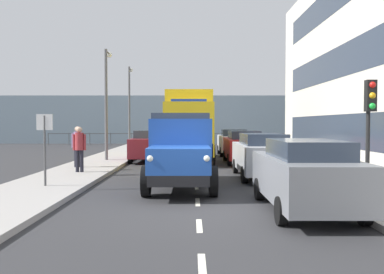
{
  "coord_description": "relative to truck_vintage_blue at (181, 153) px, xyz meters",
  "views": [
    {
      "loc": [
        0.15,
        10.02,
        2.11
      ],
      "look_at": [
        0.15,
        -12.49,
        1.35
      ],
      "focal_mm": 37.84,
      "sensor_mm": 36.0,
      "label": 1
    }
  ],
  "objects": [
    {
      "name": "car_grey_kerbside_near",
      "position": [
        -3.06,
        3.19,
        -0.28
      ],
      "size": [
        1.9,
        4.48,
        1.72
      ],
      "color": "slate",
      "rests_on": "ground_plane"
    },
    {
      "name": "lorry_cargo_yellow",
      "position": [
        -0.19,
        -9.86,
        0.9
      ],
      "size": [
        2.58,
        8.2,
        3.87
      ],
      "color": "gold",
      "rests_on": "ground_plane"
    },
    {
      "name": "pedestrian_in_dark_coat",
      "position": [
        4.77,
        -5.2,
        0.05
      ],
      "size": [
        0.53,
        0.34,
        1.82
      ],
      "color": "black",
      "rests_on": "sidewalk_right"
    },
    {
      "name": "road_centreline_markings",
      "position": [
        -0.5,
        -6.88,
        -1.17
      ],
      "size": [
        0.12,
        33.73,
        0.01
      ],
      "color": "silver",
      "rests_on": "ground_plane"
    },
    {
      "name": "lamp_post_far",
      "position": [
        4.57,
        -19.02,
        2.79
      ],
      "size": [
        0.32,
        1.14,
        6.4
      ],
      "color": "#59595B",
      "rests_on": "sidewalk_right"
    },
    {
      "name": "lamp_post_promenade",
      "position": [
        4.26,
        -9.04,
        2.55
      ],
      "size": [
        0.32,
        1.14,
        5.94
      ],
      "color": "#59595B",
      "rests_on": "sidewalk_right"
    },
    {
      "name": "car_white_kerbside_3",
      "position": [
        -3.06,
        -13.68,
        -0.28
      ],
      "size": [
        1.91,
        3.93,
        1.72
      ],
      "color": "white",
      "rests_on": "ground_plane"
    },
    {
      "name": "ground_plane",
      "position": [
        -0.5,
        -7.44,
        -1.18
      ],
      "size": [
        80.0,
        80.0,
        0.0
      ],
      "primitive_type": "plane",
      "color": "#2D2D30"
    },
    {
      "name": "pedestrian_near_railing",
      "position": [
        4.18,
        -3.37,
        0.05
      ],
      "size": [
        0.53,
        0.34,
        1.82
      ],
      "color": "black",
      "rests_on": "sidewalk_right"
    },
    {
      "name": "car_silver_kerbside_1",
      "position": [
        -3.06,
        -2.73,
        -0.28
      ],
      "size": [
        1.92,
        4.59,
        1.72
      ],
      "color": "#B7BABF",
      "rests_on": "ground_plane"
    },
    {
      "name": "truck_vintage_blue",
      "position": [
        0.0,
        0.0,
        0.0
      ],
      "size": [
        2.17,
        5.64,
        2.43
      ],
      "color": "black",
      "rests_on": "ground_plane"
    },
    {
      "name": "sidewalk_right",
      "position": [
        4.4,
        -7.44,
        -1.1
      ],
      "size": [
        2.8,
        38.28,
        0.15
      ],
      "primitive_type": "cube",
      "color": "#9E9993",
      "rests_on": "ground_plane"
    },
    {
      "name": "sidewalk_left",
      "position": [
        -5.41,
        -7.44,
        -1.1
      ],
      "size": [
        2.8,
        38.28,
        0.15
      ],
      "primitive_type": "cube",
      "color": "#9E9993",
      "rests_on": "ground_plane"
    },
    {
      "name": "sea_horizon",
      "position": [
        -0.5,
        -29.58,
        1.32
      ],
      "size": [
        80.0,
        0.8,
        5.0
      ],
      "primitive_type": "cube",
      "color": "gray",
      "rests_on": "ground_plane"
    },
    {
      "name": "street_sign",
      "position": [
        4.26,
        0.22,
        0.5
      ],
      "size": [
        0.5,
        0.07,
        2.25
      ],
      "color": "#4C4C4C",
      "rests_on": "sidewalk_right"
    },
    {
      "name": "car_maroon_oppositeside_0",
      "position": [
        2.05,
        -9.46,
        -0.28
      ],
      "size": [
        1.82,
        4.14,
        1.72
      ],
      "color": "maroon",
      "rests_on": "ground_plane"
    },
    {
      "name": "car_red_kerbside_2",
      "position": [
        -3.06,
        -8.42,
        -0.28
      ],
      "size": [
        1.89,
        4.16,
        1.72
      ],
      "color": "#B21E1E",
      "rests_on": "ground_plane"
    },
    {
      "name": "seawall_railing",
      "position": [
        -0.5,
        -25.98,
        -0.26
      ],
      "size": [
        28.08,
        0.08,
        1.2
      ],
      "color": "#4C5156",
      "rests_on": "ground_plane"
    },
    {
      "name": "traffic_light_near",
      "position": [
        -5.46,
        1.23,
        1.29
      ],
      "size": [
        0.28,
        0.41,
        3.2
      ],
      "color": "black",
      "rests_on": "sidewalk_left"
    }
  ]
}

